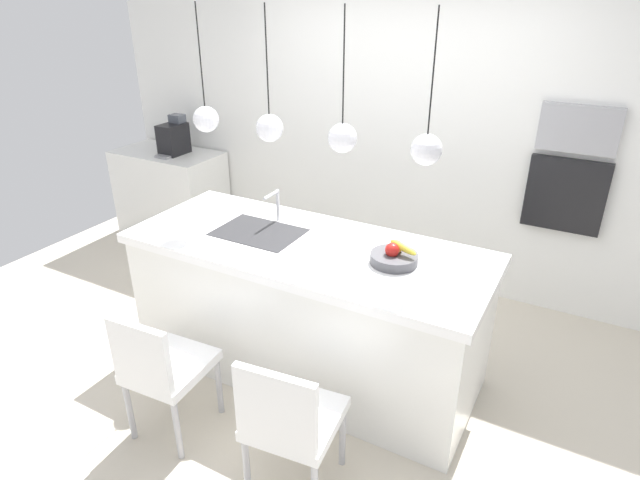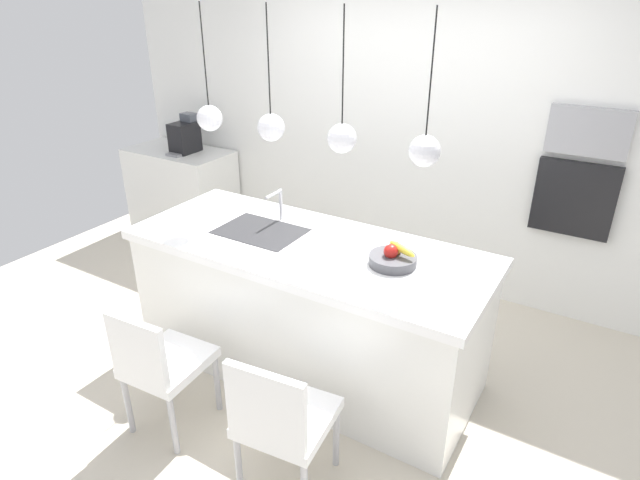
# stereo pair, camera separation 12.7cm
# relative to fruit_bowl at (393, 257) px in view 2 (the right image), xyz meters

# --- Properties ---
(floor) EXTENTS (6.60, 6.60, 0.00)m
(floor) POSITION_rel_fruit_bowl_xyz_m (-0.58, -0.03, -1.00)
(floor) COLOR beige
(floor) RESTS_ON ground
(back_wall) EXTENTS (6.00, 0.10, 2.60)m
(back_wall) POSITION_rel_fruit_bowl_xyz_m (-0.58, 1.62, 0.30)
(back_wall) COLOR white
(back_wall) RESTS_ON ground
(kitchen_island) EXTENTS (2.33, 0.94, 0.95)m
(kitchen_island) POSITION_rel_fruit_bowl_xyz_m (-0.58, -0.03, -0.52)
(kitchen_island) COLOR white
(kitchen_island) RESTS_ON ground
(sink_basin) EXTENTS (0.56, 0.40, 0.02)m
(sink_basin) POSITION_rel_fruit_bowl_xyz_m (-0.94, -0.03, -0.05)
(sink_basin) COLOR #2D2D30
(sink_basin) RESTS_ON kitchen_island
(faucet) EXTENTS (0.02, 0.17, 0.22)m
(faucet) POSITION_rel_fruit_bowl_xyz_m (-0.94, 0.19, 0.10)
(faucet) COLOR silver
(faucet) RESTS_ON kitchen_island
(fruit_bowl) EXTENTS (0.28, 0.28, 0.15)m
(fruit_bowl) POSITION_rel_fruit_bowl_xyz_m (0.00, 0.00, 0.00)
(fruit_bowl) COLOR #4C4C51
(fruit_bowl) RESTS_ON kitchen_island
(side_counter) EXTENTS (1.10, 0.60, 0.89)m
(side_counter) POSITION_rel_fruit_bowl_xyz_m (-2.98, 1.25, -0.55)
(side_counter) COLOR white
(side_counter) RESTS_ON ground
(coffee_machine) EXTENTS (0.20, 0.35, 0.38)m
(coffee_machine) POSITION_rel_fruit_bowl_xyz_m (-2.86, 1.26, 0.06)
(coffee_machine) COLOR black
(coffee_machine) RESTS_ON side_counter
(microwave) EXTENTS (0.54, 0.08, 0.34)m
(microwave) POSITION_rel_fruit_bowl_xyz_m (0.76, 1.55, 0.51)
(microwave) COLOR #9E9EA3
(microwave) RESTS_ON back_wall
(oven) EXTENTS (0.56, 0.08, 0.56)m
(oven) POSITION_rel_fruit_bowl_xyz_m (0.76, 1.55, 0.01)
(oven) COLOR black
(oven) RESTS_ON back_wall
(chair_near) EXTENTS (0.43, 0.48, 0.85)m
(chair_near) POSITION_rel_fruit_bowl_xyz_m (-0.99, -0.95, -0.52)
(chair_near) COLOR white
(chair_near) RESTS_ON ground
(chair_middle) EXTENTS (0.48, 0.49, 0.87)m
(chair_middle) POSITION_rel_fruit_bowl_xyz_m (-0.14, -0.96, -0.51)
(chair_middle) COLOR white
(chair_middle) RESTS_ON ground
(pendant_light_left) EXTENTS (0.16, 0.16, 0.76)m
(pendant_light_left) POSITION_rel_fruit_bowl_xyz_m (-1.31, -0.03, 0.66)
(pendant_light_left) COLOR silver
(pendant_light_center_left) EXTENTS (0.16, 0.16, 0.76)m
(pendant_light_center_left) POSITION_rel_fruit_bowl_xyz_m (-0.82, -0.03, 0.66)
(pendant_light_center_left) COLOR silver
(pendant_light_center_right) EXTENTS (0.16, 0.16, 0.76)m
(pendant_light_center_right) POSITION_rel_fruit_bowl_xyz_m (-0.34, -0.03, 0.66)
(pendant_light_center_right) COLOR silver
(pendant_light_right) EXTENTS (0.16, 0.16, 0.76)m
(pendant_light_right) POSITION_rel_fruit_bowl_xyz_m (0.14, -0.03, 0.66)
(pendant_light_right) COLOR silver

